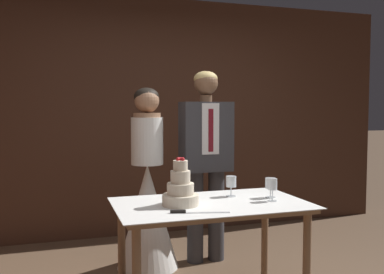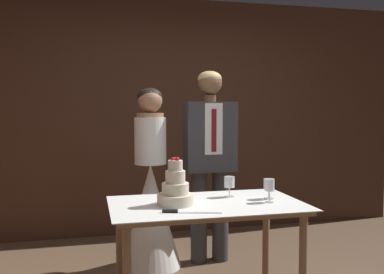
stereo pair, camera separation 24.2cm
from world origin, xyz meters
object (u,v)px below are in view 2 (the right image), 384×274
object	(u,v)px
cake_knife	(180,212)
wine_glass_far	(269,185)
cake_table	(207,215)
bride	(151,201)
wine_glass_middle	(229,183)
tiered_cake	(175,190)
wine_glass_near	(270,186)
groom	(210,153)

from	to	relation	value
cake_knife	wine_glass_far	size ratio (longest dim) A/B	2.53
cake_table	bride	world-z (taller)	bride
cake_table	cake_knife	bearing A→B (deg)	-135.51
cake_knife	wine_glass_middle	bearing A→B (deg)	55.99
tiered_cake	wine_glass_middle	distance (m)	0.48
wine_glass_middle	wine_glass_far	bearing A→B (deg)	-26.81
wine_glass_far	bride	bearing A→B (deg)	131.66
wine_glass_near	groom	distance (m)	0.98
wine_glass_far	groom	world-z (taller)	groom
tiered_cake	wine_glass_far	distance (m)	0.71
tiered_cake	cake_knife	size ratio (longest dim) A/B	0.89
cake_table	wine_glass_near	world-z (taller)	wine_glass_near
cake_knife	bride	world-z (taller)	bride
groom	cake_knife	bearing A→B (deg)	-114.72
cake_knife	wine_glass_middle	world-z (taller)	wine_glass_middle
wine_glass_middle	bride	distance (m)	0.91
cake_knife	wine_glass_near	bearing A→B (deg)	28.07
tiered_cake	cake_knife	distance (m)	0.25
wine_glass_near	wine_glass_middle	xyz separation A→B (m)	(-0.22, 0.24, -0.01)
cake_table	groom	distance (m)	0.98
wine_glass_far	bride	world-z (taller)	bride
cake_knife	bride	bearing A→B (deg)	106.91
cake_table	tiered_cake	distance (m)	0.30
tiered_cake	wine_glass_near	xyz separation A→B (m)	(0.66, -0.07, 0.01)
wine_glass_middle	bride	world-z (taller)	bride
bride	groom	xyz separation A→B (m)	(0.54, -0.00, 0.41)
tiered_cake	bride	size ratio (longest dim) A/B	0.21
wine_glass_far	groom	bearing A→B (deg)	103.91
wine_glass_near	groom	bearing A→B (deg)	99.86
wine_glass_middle	cake_table	bearing A→B (deg)	-143.86
cake_knife	wine_glass_near	distance (m)	0.70
wine_glass_middle	groom	xyz separation A→B (m)	(0.05, 0.72, 0.15)
tiered_cake	wine_glass_near	size ratio (longest dim) A/B	2.02
cake_table	bride	xyz separation A→B (m)	(-0.27, 0.88, -0.07)
tiered_cake	wine_glass_middle	size ratio (longest dim) A/B	2.15
tiered_cake	cake_knife	world-z (taller)	tiered_cake
cake_table	cake_knife	world-z (taller)	cake_knife
wine_glass_near	bride	xyz separation A→B (m)	(-0.71, 0.96, -0.27)
cake_table	tiered_cake	bearing A→B (deg)	-177.82
tiered_cake	wine_glass_far	size ratio (longest dim) A/B	2.24
cake_table	wine_glass_far	xyz separation A→B (m)	(0.48, 0.03, 0.19)
cake_table	wine_glass_middle	xyz separation A→B (m)	(0.22, 0.16, 0.19)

